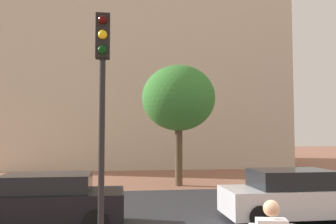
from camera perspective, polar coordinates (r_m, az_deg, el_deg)
ground_plane at (r=15.26m, az=-0.03°, el=-13.39°), size 120.00×120.00×0.00m
street_asphalt_strip at (r=12.92m, az=1.47°, el=-15.18°), size 120.00×8.80×0.00m
landmark_building at (r=33.68m, az=-3.69°, el=7.74°), size 22.29×14.15×30.81m
car_black at (r=10.90m, az=-18.64°, el=-13.32°), size 4.26×2.06×1.50m
car_white at (r=11.95m, az=18.97°, el=-12.42°), size 4.19×2.07×1.52m
traffic_light_pole at (r=7.23m, az=-10.38°, el=3.44°), size 0.28×0.34×5.01m
tree_curb_far at (r=18.58m, az=1.69°, el=2.17°), size 3.77×3.77×6.18m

